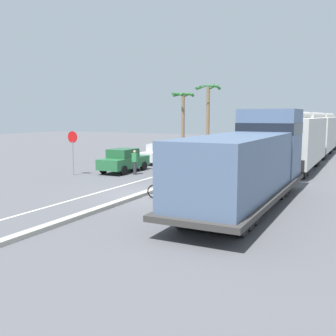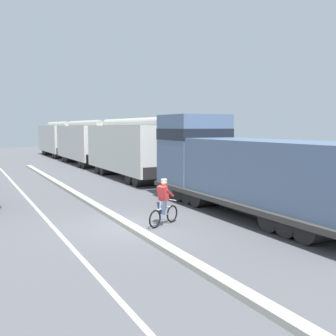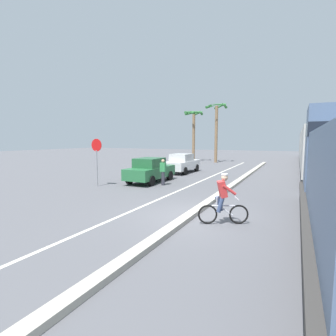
{
  "view_description": "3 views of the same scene",
  "coord_description": "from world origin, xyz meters",
  "px_view_note": "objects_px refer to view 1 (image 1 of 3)",
  "views": [
    {
      "loc": [
        9.67,
        -16.58,
        3.87
      ],
      "look_at": [
        0.72,
        0.95,
        1.25
      ],
      "focal_mm": 42.0,
      "sensor_mm": 36.0,
      "label": 1
    },
    {
      "loc": [
        -5.14,
        -13.06,
        3.62
      ],
      "look_at": [
        3.78,
        4.04,
        1.58
      ],
      "focal_mm": 42.0,
      "sensor_mm": 36.0,
      "label": 2
    },
    {
      "loc": [
        3.41,
        -8.96,
        2.85
      ],
      "look_at": [
        -4.64,
        7.36,
        0.85
      ],
      "focal_mm": 28.0,
      "sensor_mm": 36.0,
      "label": 3
    }
  ],
  "objects_px": {
    "palm_tree_far": "(183,106)",
    "parked_car_white": "(161,153)",
    "hopper_car_lead": "(297,141)",
    "stop_sign": "(73,144)",
    "cyclist": "(165,181)",
    "hopper_car_middle": "(316,134)",
    "pedestrian_by_cars": "(135,162)",
    "hopper_car_trailing": "(328,130)",
    "palm_tree_near": "(208,103)",
    "parked_car_green": "(124,160)",
    "locomotive": "(251,163)"
  },
  "relations": [
    {
      "from": "locomotive",
      "to": "parked_car_white",
      "type": "height_order",
      "value": "locomotive"
    },
    {
      "from": "locomotive",
      "to": "pedestrian_by_cars",
      "type": "bearing_deg",
      "value": 150.92
    },
    {
      "from": "hopper_car_trailing",
      "to": "palm_tree_near",
      "type": "relative_size",
      "value": 1.46
    },
    {
      "from": "locomotive",
      "to": "hopper_car_lead",
      "type": "relative_size",
      "value": 1.1
    },
    {
      "from": "hopper_car_lead",
      "to": "palm_tree_near",
      "type": "relative_size",
      "value": 1.46
    },
    {
      "from": "locomotive",
      "to": "parked_car_white",
      "type": "xyz_separation_m",
      "value": [
        -10.49,
        11.27,
        -0.98
      ]
    },
    {
      "from": "hopper_car_trailing",
      "to": "stop_sign",
      "type": "distance_m",
      "value": 34.69
    },
    {
      "from": "hopper_car_lead",
      "to": "cyclist",
      "type": "height_order",
      "value": "hopper_car_lead"
    },
    {
      "from": "hopper_car_trailing",
      "to": "stop_sign",
      "type": "height_order",
      "value": "hopper_car_trailing"
    },
    {
      "from": "palm_tree_far",
      "to": "parked_car_white",
      "type": "bearing_deg",
      "value": -73.89
    },
    {
      "from": "hopper_car_trailing",
      "to": "parked_car_white",
      "type": "distance_m",
      "value": 26.3
    },
    {
      "from": "hopper_car_middle",
      "to": "cyclist",
      "type": "distance_m",
      "value": 24.79
    },
    {
      "from": "parked_car_white",
      "to": "cyclist",
      "type": "distance_m",
      "value": 13.67
    },
    {
      "from": "locomotive",
      "to": "palm_tree_far",
      "type": "bearing_deg",
      "value": 121.33
    },
    {
      "from": "hopper_car_lead",
      "to": "parked_car_green",
      "type": "relative_size",
      "value": 2.52
    },
    {
      "from": "palm_tree_near",
      "to": "hopper_car_middle",
      "type": "bearing_deg",
      "value": 7.97
    },
    {
      "from": "stop_sign",
      "to": "palm_tree_far",
      "type": "bearing_deg",
      "value": 93.48
    },
    {
      "from": "palm_tree_near",
      "to": "pedestrian_by_cars",
      "type": "bearing_deg",
      "value": -84.79
    },
    {
      "from": "hopper_car_trailing",
      "to": "cyclist",
      "type": "height_order",
      "value": "hopper_car_trailing"
    },
    {
      "from": "hopper_car_trailing",
      "to": "parked_car_green",
      "type": "height_order",
      "value": "hopper_car_trailing"
    },
    {
      "from": "hopper_car_middle",
      "to": "cyclist",
      "type": "bearing_deg",
      "value": -99.01
    },
    {
      "from": "hopper_car_lead",
      "to": "stop_sign",
      "type": "height_order",
      "value": "hopper_car_lead"
    },
    {
      "from": "parked_car_green",
      "to": "hopper_car_trailing",
      "type": "bearing_deg",
      "value": 70.57
    },
    {
      "from": "hopper_car_lead",
      "to": "palm_tree_far",
      "type": "distance_m",
      "value": 17.53
    },
    {
      "from": "palm_tree_near",
      "to": "cyclist",
      "type": "bearing_deg",
      "value": -73.46
    },
    {
      "from": "parked_car_white",
      "to": "stop_sign",
      "type": "xyz_separation_m",
      "value": [
        -2.09,
        -8.24,
        1.21
      ]
    },
    {
      "from": "hopper_car_lead",
      "to": "pedestrian_by_cars",
      "type": "bearing_deg",
      "value": -142.21
    },
    {
      "from": "palm_tree_near",
      "to": "palm_tree_far",
      "type": "height_order",
      "value": "palm_tree_near"
    },
    {
      "from": "locomotive",
      "to": "palm_tree_far",
      "type": "distance_m",
      "value": 26.67
    },
    {
      "from": "hopper_car_middle",
      "to": "pedestrian_by_cars",
      "type": "relative_size",
      "value": 6.54
    },
    {
      "from": "palm_tree_near",
      "to": "hopper_car_lead",
      "type": "bearing_deg",
      "value": -43.36
    },
    {
      "from": "hopper_car_trailing",
      "to": "parked_car_green",
      "type": "relative_size",
      "value": 2.52
    },
    {
      "from": "cyclist",
      "to": "palm_tree_far",
      "type": "xyz_separation_m",
      "value": [
        -9.9,
        23.33,
        4.09
      ]
    },
    {
      "from": "hopper_car_trailing",
      "to": "locomotive",
      "type": "bearing_deg",
      "value": -90.0
    },
    {
      "from": "stop_sign",
      "to": "cyclist",
      "type": "bearing_deg",
      "value": -23.2
    },
    {
      "from": "cyclist",
      "to": "hopper_car_middle",
      "type": "bearing_deg",
      "value": 80.99
    },
    {
      "from": "locomotive",
      "to": "pedestrian_by_cars",
      "type": "distance_m",
      "value": 10.49
    },
    {
      "from": "palm_tree_near",
      "to": "pedestrian_by_cars",
      "type": "xyz_separation_m",
      "value": [
        1.57,
        -17.18,
        -4.36
      ]
    },
    {
      "from": "hopper_car_middle",
      "to": "stop_sign",
      "type": "height_order",
      "value": "hopper_car_middle"
    },
    {
      "from": "hopper_car_lead",
      "to": "parked_car_white",
      "type": "height_order",
      "value": "hopper_car_lead"
    },
    {
      "from": "pedestrian_by_cars",
      "to": "stop_sign",
      "type": "bearing_deg",
      "value": -149.34
    },
    {
      "from": "hopper_car_lead",
      "to": "parked_car_white",
      "type": "distance_m",
      "value": 10.61
    },
    {
      "from": "parked_car_white",
      "to": "cyclist",
      "type": "height_order",
      "value": "cyclist"
    },
    {
      "from": "parked_car_green",
      "to": "hopper_car_middle",
      "type": "bearing_deg",
      "value": 59.88
    },
    {
      "from": "hopper_car_lead",
      "to": "hopper_car_trailing",
      "type": "xyz_separation_m",
      "value": [
        0.0,
        23.2,
        0.0
      ]
    },
    {
      "from": "parked_car_green",
      "to": "palm_tree_far",
      "type": "bearing_deg",
      "value": 101.18
    },
    {
      "from": "locomotive",
      "to": "hopper_car_middle",
      "type": "xyz_separation_m",
      "value": [
        0.0,
        23.76,
        0.28
      ]
    },
    {
      "from": "palm_tree_far",
      "to": "pedestrian_by_cars",
      "type": "relative_size",
      "value": 4.04
    },
    {
      "from": "parked_car_white",
      "to": "hopper_car_trailing",
      "type": "bearing_deg",
      "value": 66.46
    },
    {
      "from": "palm_tree_near",
      "to": "palm_tree_far",
      "type": "distance_m",
      "value": 3.11
    }
  ]
}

